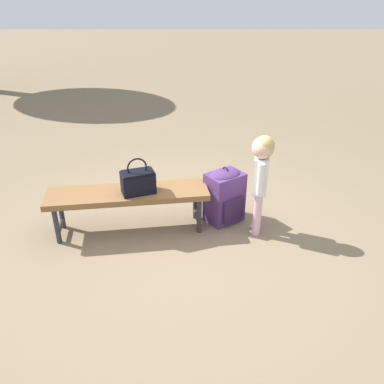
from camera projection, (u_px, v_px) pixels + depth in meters
The scene contains 5 objects.
ground_plane at pixel (181, 235), 4.04m from camera, with size 40.00×40.00×0.00m, color #7F6B51.
park_bench at pixel (127, 197), 3.95m from camera, with size 1.64×0.61×0.45m.
handbag at pixel (137, 181), 3.84m from camera, with size 0.36×0.28×0.37m.
child_standing at pixel (260, 170), 3.79m from camera, with size 0.21×0.28×1.04m.
backpack_large at pixel (223, 194), 4.17m from camera, with size 0.46×0.44×0.63m.
Camera 1 is at (0.10, -3.37, 2.28)m, focal length 37.07 mm.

